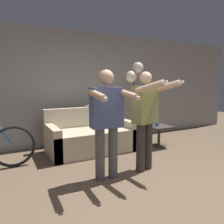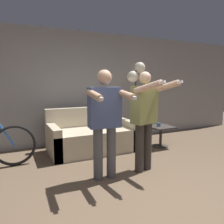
% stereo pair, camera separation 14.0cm
% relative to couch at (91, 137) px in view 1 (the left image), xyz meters
% --- Properties ---
extents(ground_plane, '(16.00, 16.00, 0.00)m').
position_rel_couch_xyz_m(ground_plane, '(-0.03, -2.07, -0.29)').
color(ground_plane, brown).
extents(wall_back, '(10.00, 0.05, 2.60)m').
position_rel_couch_xyz_m(wall_back, '(-0.03, 0.74, 1.01)').
color(wall_back, gray).
rests_on(wall_back, ground_plane).
extents(couch, '(1.77, 0.94, 0.89)m').
position_rel_couch_xyz_m(couch, '(0.00, 0.00, 0.00)').
color(couch, beige).
rests_on(couch, ground_plane).
extents(person_left, '(0.57, 0.71, 1.61)m').
position_rel_couch_xyz_m(person_left, '(-0.29, -1.37, 0.65)').
color(person_left, '#56565B').
rests_on(person_left, ground_plane).
extents(person_right, '(0.58, 0.73, 1.60)m').
position_rel_couch_xyz_m(person_right, '(0.40, -1.37, 0.63)').
color(person_right, '#38332D').
rests_on(person_right, ground_plane).
extents(cat, '(0.41, 0.12, 0.17)m').
position_rel_couch_xyz_m(cat, '(0.30, 0.36, 0.67)').
color(cat, '#B7AD9E').
rests_on(cat, couch).
extents(floor_lamp, '(0.43, 0.29, 1.89)m').
position_rel_couch_xyz_m(floor_lamp, '(1.11, 0.06, 1.26)').
color(floor_lamp, black).
rests_on(floor_lamp, ground_plane).
extents(side_table, '(0.50, 0.50, 0.47)m').
position_rel_couch_xyz_m(side_table, '(1.49, -0.40, 0.05)').
color(side_table, '#38332D').
rests_on(side_table, ground_plane).
extents(cup, '(0.08, 0.08, 0.08)m').
position_rel_couch_xyz_m(cup, '(1.44, -0.38, 0.21)').
color(cup, '#3D6693').
rests_on(cup, side_table).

